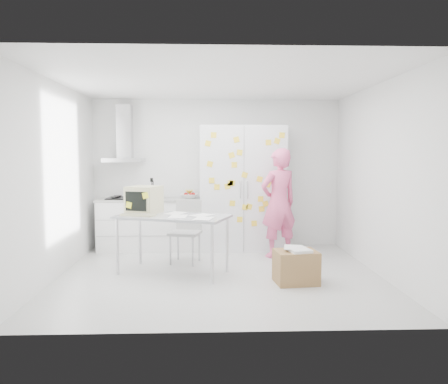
{
  "coord_description": "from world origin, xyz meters",
  "views": [
    {
      "loc": [
        -0.15,
        -6.06,
        1.71
      ],
      "look_at": [
        0.09,
        0.77,
        1.11
      ],
      "focal_mm": 35.0,
      "sensor_mm": 36.0,
      "label": 1
    }
  ],
  "objects_px": {
    "person": "(279,203)",
    "chair": "(187,227)",
    "desk": "(154,207)",
    "cardboard_box": "(296,266)"
  },
  "relations": [
    {
      "from": "person",
      "to": "cardboard_box",
      "type": "relative_size",
      "value": 3.08
    },
    {
      "from": "chair",
      "to": "desk",
      "type": "bearing_deg",
      "value": -115.39
    },
    {
      "from": "person",
      "to": "desk",
      "type": "distance_m",
      "value": 2.11
    },
    {
      "from": "cardboard_box",
      "to": "chair",
      "type": "bearing_deg",
      "value": 141.29
    },
    {
      "from": "chair",
      "to": "cardboard_box",
      "type": "xyz_separation_m",
      "value": [
        1.51,
        -1.21,
        -0.33
      ]
    },
    {
      "from": "desk",
      "to": "chair",
      "type": "bearing_deg",
      "value": 69.98
    },
    {
      "from": "person",
      "to": "chair",
      "type": "distance_m",
      "value": 1.58
    },
    {
      "from": "chair",
      "to": "cardboard_box",
      "type": "distance_m",
      "value": 1.96
    },
    {
      "from": "person",
      "to": "chair",
      "type": "bearing_deg",
      "value": -12.64
    },
    {
      "from": "chair",
      "to": "cardboard_box",
      "type": "height_order",
      "value": "chair"
    }
  ]
}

